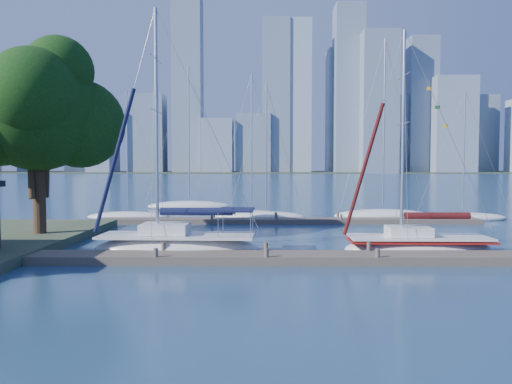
{
  "coord_description": "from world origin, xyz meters",
  "views": [
    {
      "loc": [
        -0.32,
        -23.18,
        4.51
      ],
      "look_at": [
        -0.51,
        4.0,
        3.09
      ],
      "focal_mm": 35.0,
      "sensor_mm": 36.0,
      "label": 1
    }
  ],
  "objects": [
    {
      "name": "ground",
      "position": [
        0.0,
        0.0,
        0.0
      ],
      "size": [
        700.0,
        700.0,
        0.0
      ],
      "primitive_type": "plane",
      "color": "navy",
      "rests_on": "ground"
    },
    {
      "name": "bg_boat_5",
      "position": [
        16.62,
        18.27,
        0.22
      ],
      "size": [
        7.47,
        2.45,
        10.98
      ],
      "rotation": [
        0.0,
        0.0,
        -0.08
      ],
      "color": "silver",
      "rests_on": "ground"
    },
    {
      "name": "sailboat_maroon",
      "position": [
        7.86,
        2.32,
        0.97
      ],
      "size": [
        7.66,
        2.62,
        11.9
      ],
      "rotation": [
        0.0,
        0.0,
        -0.02
      ],
      "color": "silver",
      "rests_on": "ground"
    },
    {
      "name": "bg_boat_2",
      "position": [
        0.25,
        18.28,
        0.24
      ],
      "size": [
        6.91,
        4.59,
        11.65
      ],
      "rotation": [
        0.0,
        0.0,
        0.42
      ],
      "color": "silver",
      "rests_on": "ground"
    },
    {
      "name": "near_dock",
      "position": [
        0.0,
        0.0,
        0.2
      ],
      "size": [
        26.0,
        2.0,
        0.4
      ],
      "primitive_type": "cube",
      "color": "#4C4338",
      "rests_on": "ground"
    },
    {
      "name": "far_dock",
      "position": [
        2.0,
        16.0,
        0.18
      ],
      "size": [
        30.0,
        1.8,
        0.36
      ],
      "primitive_type": "cube",
      "color": "#4C4338",
      "rests_on": "ground"
    },
    {
      "name": "bg_boat_6",
      "position": [
        -7.72,
        29.18,
        0.29
      ],
      "size": [
        9.17,
        4.51,
        15.27
      ],
      "rotation": [
        0.0,
        0.0,
        0.24
      ],
      "color": "silver",
      "rests_on": "ground"
    },
    {
      "name": "bg_boat_4",
      "position": [
        10.27,
        19.43,
        0.3
      ],
      "size": [
        8.69,
        5.27,
        15.65
      ],
      "rotation": [
        0.0,
        0.0,
        0.37
      ],
      "color": "silver",
      "rests_on": "ground"
    },
    {
      "name": "skyline",
      "position": [
        25.32,
        290.25,
        35.9
      ],
      "size": [
        502.79,
        51.31,
        108.78
      ],
      "color": "gray",
      "rests_on": "ground"
    },
    {
      "name": "far_shore",
      "position": [
        0.0,
        320.0,
        0.0
      ],
      "size": [
        800.0,
        100.0,
        1.5
      ],
      "primitive_type": "cube",
      "color": "#38472D",
      "rests_on": "ground"
    },
    {
      "name": "bg_boat_1",
      "position": [
        -0.99,
        19.12,
        0.26
      ],
      "size": [
        6.94,
        3.65,
        12.55
      ],
      "rotation": [
        0.0,
        0.0,
        0.24
      ],
      "color": "silver",
      "rests_on": "ground"
    },
    {
      "name": "bg_boat_0",
      "position": [
        -11.48,
        18.9,
        0.22
      ],
      "size": [
        7.12,
        2.48,
        11.12
      ],
      "rotation": [
        0.0,
        0.0,
        -0.08
      ],
      "color": "silver",
      "rests_on": "ground"
    },
    {
      "name": "sailboat_navy",
      "position": [
        -4.56,
        2.17,
        1.0
      ],
      "size": [
        8.57,
        3.05,
        13.03
      ],
      "rotation": [
        0.0,
        0.0,
        -0.03
      ],
      "color": "silver",
      "rests_on": "ground"
    },
    {
      "name": "tree",
      "position": [
        -13.35,
        6.24,
        7.96
      ],
      "size": [
        9.46,
        8.6,
        12.02
      ],
      "color": "#302015",
      "rests_on": "ground"
    }
  ]
}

